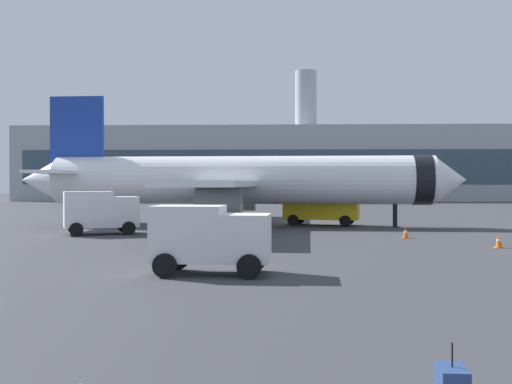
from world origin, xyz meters
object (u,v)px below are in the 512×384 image
object	(u,v)px
service_truck	(100,211)
cargo_van	(210,236)
fuel_truck	(320,204)
safety_cone_mid	(499,241)
airplane_at_gate	(239,181)
safety_cone_near	(200,243)
safety_cone_far	(406,233)

from	to	relation	value
service_truck	cargo_van	world-z (taller)	service_truck
cargo_van	service_truck	bearing A→B (deg)	118.35
fuel_truck	safety_cone_mid	world-z (taller)	fuel_truck
airplane_at_gate	service_truck	bearing A→B (deg)	-138.91
fuel_truck	safety_cone_near	size ratio (longest dim) A/B	9.17
service_truck	safety_cone_mid	bearing A→B (deg)	-17.83
fuel_truck	cargo_van	distance (m)	27.61
safety_cone_mid	fuel_truck	bearing A→B (deg)	115.86
airplane_at_gate	fuel_truck	size ratio (longest dim) A/B	5.59
safety_cone_mid	cargo_van	bearing A→B (deg)	-145.47
cargo_van	safety_cone_far	world-z (taller)	cargo_van
airplane_at_gate	safety_cone_near	size ratio (longest dim) A/B	51.24
safety_cone_near	safety_cone_far	bearing A→B (deg)	29.99
safety_cone_far	fuel_truck	bearing A→B (deg)	111.45
cargo_van	safety_cone_far	xyz separation A→B (m)	(10.55, 15.41, -1.12)
service_truck	safety_cone_near	size ratio (longest dim) A/B	7.56
airplane_at_gate	safety_cone_mid	world-z (taller)	airplane_at_gate
safety_cone_far	service_truck	bearing A→B (deg)	174.08
airplane_at_gate	cargo_van	distance (m)	25.30
cargo_van	safety_cone_mid	bearing A→B (deg)	34.53
cargo_van	safety_cone_far	size ratio (longest dim) A/B	6.76
cargo_van	safety_cone_near	size ratio (longest dim) A/B	6.46
service_truck	fuel_truck	size ratio (longest dim) A/B	0.83
fuel_truck	safety_cone_mid	xyz separation A→B (m)	(8.29, -17.10, -1.42)
cargo_van	fuel_truck	bearing A→B (deg)	77.41
airplane_at_gate	cargo_van	size ratio (longest dim) A/B	7.93
airplane_at_gate	safety_cone_far	bearing A→B (deg)	-41.36
safety_cone_far	safety_cone_near	bearing A→B (deg)	-150.01
fuel_truck	safety_cone_far	world-z (taller)	fuel_truck
airplane_at_gate	cargo_van	bearing A→B (deg)	-88.69
cargo_van	safety_cone_mid	xyz separation A→B (m)	(14.31, 9.84, -1.10)
service_truck	safety_cone_mid	xyz separation A→B (m)	(23.74, -7.63, -1.25)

